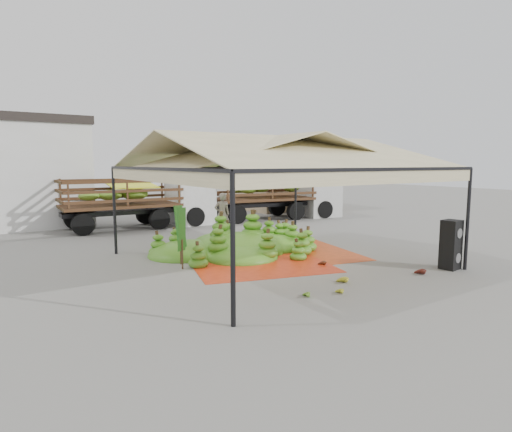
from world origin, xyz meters
TOP-DOWN VIEW (x-y plane):
  - ground at (0.00, 0.00)m, footprint 90.00×90.00m
  - canopy_tent at (0.00, 0.00)m, footprint 8.10×8.10m
  - building_tan at (10.00, 13.00)m, footprint 6.30×5.30m
  - tarp_left at (-0.63, 0.17)m, footprint 5.07×4.94m
  - tarp_right at (1.28, 0.70)m, footprint 4.74×4.89m
  - banana_heap at (-0.25, 2.07)m, footprint 6.31×5.21m
  - hand_yellow_a at (-0.85, -3.63)m, footprint 0.44×0.39m
  - hand_yellow_b at (-0.13, -3.02)m, footprint 0.51×0.42m
  - hand_red_a at (0.80, -1.25)m, footprint 0.44×0.38m
  - hand_red_b at (2.33, -3.62)m, footprint 0.54×0.47m
  - hand_green at (-1.69, -3.37)m, footprint 0.46×0.43m
  - hanging_bunches at (0.92, 0.03)m, footprint 1.74×0.24m
  - speaker_stack at (3.70, -3.70)m, footprint 0.58×0.52m
  - banana_leaves at (-2.71, 1.09)m, footprint 0.96×1.36m
  - vendor at (0.99, 5.36)m, footprint 0.77×0.61m
  - truck_left at (-0.94, 9.59)m, footprint 7.30×2.75m
  - truck_right at (6.71, 8.64)m, footprint 7.71×3.57m

SIDE VIEW (x-z plane):
  - ground at x=0.00m, z-range 0.00..0.00m
  - banana_leaves at x=-2.71m, z-range -1.85..1.85m
  - tarp_right at x=1.28m, z-range 0.00..0.01m
  - tarp_left at x=-0.63m, z-range 0.00..0.01m
  - hand_yellow_a at x=-0.85m, z-range 0.00..0.17m
  - hand_green at x=-1.69m, z-range 0.00..0.17m
  - hand_red_a at x=0.80m, z-range 0.00..0.18m
  - hand_red_b at x=2.33m, z-range 0.00..0.23m
  - hand_yellow_b at x=-0.13m, z-range 0.00..0.23m
  - banana_heap at x=-0.25m, z-range 0.00..1.34m
  - speaker_stack at x=3.70m, z-range 0.00..1.47m
  - vendor at x=0.99m, z-range 0.00..1.86m
  - truck_left at x=-0.94m, z-range 0.29..2.76m
  - truck_right at x=6.71m, z-range 0.30..2.85m
  - building_tan at x=10.00m, z-range 0.02..4.12m
  - hanging_bunches at x=0.92m, z-range 2.52..2.72m
  - canopy_tent at x=0.00m, z-range 1.30..5.30m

